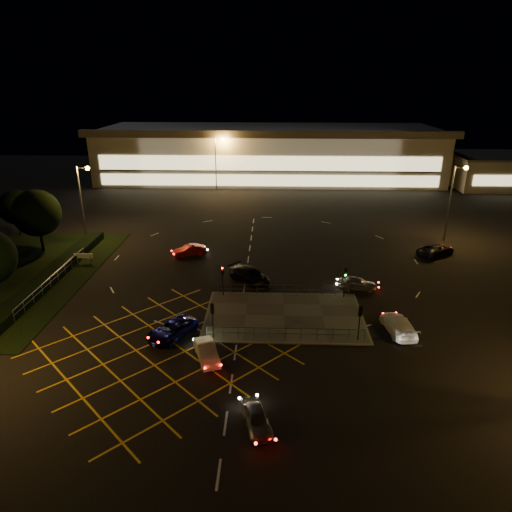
{
  "coord_description": "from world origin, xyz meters",
  "views": [
    {
      "loc": [
        0.73,
        -38.9,
        20.27
      ],
      "look_at": [
        -0.92,
        8.06,
        2.0
      ],
      "focal_mm": 32.0,
      "sensor_mm": 36.0,
      "label": 1
    }
  ],
  "objects_px": {
    "car_queue_white": "(207,352)",
    "car_right_silver": "(358,283)",
    "car_circ_red": "(190,250)",
    "car_approach_white": "(398,325)",
    "car_left_blue": "(172,329)",
    "signal_sw": "(212,313)",
    "car_near_silver": "(256,418)",
    "car_far_dkgrey": "(250,275)",
    "signal_nw": "(223,274)",
    "car_east_grey": "(436,249)",
    "signal_se": "(360,316)",
    "signal_ne": "(345,276)"
  },
  "relations": [
    {
      "from": "car_queue_white",
      "to": "car_right_silver",
      "type": "height_order",
      "value": "car_right_silver"
    },
    {
      "from": "car_circ_red",
      "to": "car_approach_white",
      "type": "relative_size",
      "value": 0.82
    },
    {
      "from": "car_circ_red",
      "to": "car_left_blue",
      "type": "bearing_deg",
      "value": -19.18
    },
    {
      "from": "signal_sw",
      "to": "car_near_silver",
      "type": "bearing_deg",
      "value": 111.19
    },
    {
      "from": "car_queue_white",
      "to": "car_far_dkgrey",
      "type": "xyz_separation_m",
      "value": [
        2.62,
        14.64,
        0.11
      ]
    },
    {
      "from": "signal_sw",
      "to": "car_far_dkgrey",
      "type": "bearing_deg",
      "value": -102.07
    },
    {
      "from": "signal_nw",
      "to": "car_east_grey",
      "type": "bearing_deg",
      "value": 26.34
    },
    {
      "from": "car_queue_white",
      "to": "car_circ_red",
      "type": "xyz_separation_m",
      "value": [
        -5.13,
        22.14,
        0.02
      ]
    },
    {
      "from": "signal_se",
      "to": "car_near_silver",
      "type": "xyz_separation_m",
      "value": [
        -8.04,
        -10.21,
        -1.75
      ]
    },
    {
      "from": "car_far_dkgrey",
      "to": "car_right_silver",
      "type": "relative_size",
      "value": 1.37
    },
    {
      "from": "signal_nw",
      "to": "car_left_blue",
      "type": "height_order",
      "value": "signal_nw"
    },
    {
      "from": "car_near_silver",
      "to": "signal_se",
      "type": "bearing_deg",
      "value": 34.91
    },
    {
      "from": "car_right_silver",
      "to": "car_circ_red",
      "type": "distance_m",
      "value": 20.99
    },
    {
      "from": "car_east_grey",
      "to": "car_near_silver",
      "type": "bearing_deg",
      "value": 110.57
    },
    {
      "from": "car_queue_white",
      "to": "car_east_grey",
      "type": "distance_m",
      "value": 34.34
    },
    {
      "from": "car_queue_white",
      "to": "car_far_dkgrey",
      "type": "height_order",
      "value": "car_far_dkgrey"
    },
    {
      "from": "car_circ_red",
      "to": "car_east_grey",
      "type": "height_order",
      "value": "car_east_grey"
    },
    {
      "from": "signal_nw",
      "to": "car_far_dkgrey",
      "type": "height_order",
      "value": "signal_nw"
    },
    {
      "from": "car_near_silver",
      "to": "car_far_dkgrey",
      "type": "relative_size",
      "value": 0.69
    },
    {
      "from": "car_far_dkgrey",
      "to": "car_circ_red",
      "type": "xyz_separation_m",
      "value": [
        -7.75,
        7.5,
        -0.1
      ]
    },
    {
      "from": "signal_se",
      "to": "car_circ_red",
      "type": "distance_m",
      "value": 25.83
    },
    {
      "from": "car_far_dkgrey",
      "to": "car_approach_white",
      "type": "relative_size",
      "value": 1.07
    },
    {
      "from": "signal_sw",
      "to": "car_east_grey",
      "type": "relative_size",
      "value": 0.62
    },
    {
      "from": "signal_nw",
      "to": "signal_ne",
      "type": "height_order",
      "value": "same"
    },
    {
      "from": "car_queue_white",
      "to": "car_east_grey",
      "type": "xyz_separation_m",
      "value": [
        25.15,
        23.38,
        0.06
      ]
    },
    {
      "from": "signal_sw",
      "to": "car_queue_white",
      "type": "height_order",
      "value": "signal_sw"
    },
    {
      "from": "signal_sw",
      "to": "car_right_silver",
      "type": "bearing_deg",
      "value": -143.54
    },
    {
      "from": "car_approach_white",
      "to": "signal_ne",
      "type": "bearing_deg",
      "value": -67.19
    },
    {
      "from": "car_far_dkgrey",
      "to": "car_east_grey",
      "type": "distance_m",
      "value": 24.16
    },
    {
      "from": "signal_ne",
      "to": "car_left_blue",
      "type": "height_order",
      "value": "signal_ne"
    },
    {
      "from": "signal_se",
      "to": "car_circ_red",
      "type": "xyz_separation_m",
      "value": [
        -17.26,
        19.14,
        -1.71
      ]
    },
    {
      "from": "signal_nw",
      "to": "signal_ne",
      "type": "bearing_deg",
      "value": 0.0
    },
    {
      "from": "car_far_dkgrey",
      "to": "signal_se",
      "type": "bearing_deg",
      "value": -98.44
    },
    {
      "from": "car_approach_white",
      "to": "car_queue_white",
      "type": "bearing_deg",
      "value": 9.03
    },
    {
      "from": "car_left_blue",
      "to": "car_right_silver",
      "type": "relative_size",
      "value": 1.25
    },
    {
      "from": "car_near_silver",
      "to": "car_circ_red",
      "type": "distance_m",
      "value": 30.76
    },
    {
      "from": "signal_ne",
      "to": "car_approach_white",
      "type": "distance_m",
      "value": 7.56
    },
    {
      "from": "signal_sw",
      "to": "car_queue_white",
      "type": "relative_size",
      "value": 0.81
    },
    {
      "from": "signal_se",
      "to": "car_east_grey",
      "type": "distance_m",
      "value": 24.23
    },
    {
      "from": "signal_se",
      "to": "signal_ne",
      "type": "height_order",
      "value": "same"
    },
    {
      "from": "car_left_blue",
      "to": "signal_nw",
      "type": "bearing_deg",
      "value": 99.44
    },
    {
      "from": "car_right_silver",
      "to": "car_east_grey",
      "type": "bearing_deg",
      "value": -37.3
    },
    {
      "from": "signal_ne",
      "to": "car_left_blue",
      "type": "relative_size",
      "value": 0.66
    },
    {
      "from": "car_near_silver",
      "to": "car_east_grey",
      "type": "xyz_separation_m",
      "value": [
        21.06,
        30.58,
        0.09
      ]
    },
    {
      "from": "signal_ne",
      "to": "car_circ_red",
      "type": "height_order",
      "value": "signal_ne"
    },
    {
      "from": "signal_se",
      "to": "car_east_grey",
      "type": "relative_size",
      "value": 0.62
    },
    {
      "from": "car_circ_red",
      "to": "car_approach_white",
      "type": "xyz_separation_m",
      "value": [
        20.95,
        -17.54,
        0.05
      ]
    },
    {
      "from": "signal_se",
      "to": "car_right_silver",
      "type": "distance_m",
      "value": 10.4
    },
    {
      "from": "signal_ne",
      "to": "car_east_grey",
      "type": "height_order",
      "value": "signal_ne"
    },
    {
      "from": "car_far_dkgrey",
      "to": "car_queue_white",
      "type": "bearing_deg",
      "value": -147.85
    }
  ]
}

